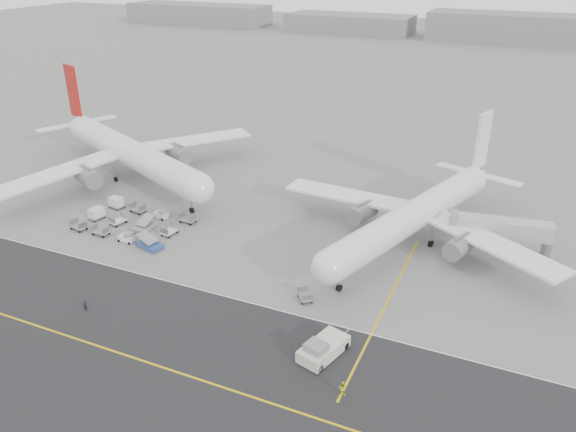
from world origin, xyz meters
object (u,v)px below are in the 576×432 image
at_px(airliner_b, 417,214).
at_px(pushback_tug, 323,349).
at_px(airliner_a, 129,152).
at_px(ground_crew_b, 342,388).
at_px(jet_bridge, 502,229).
at_px(ground_crew_a, 85,306).

bearing_deg(airliner_b, pushback_tug, -77.68).
relative_size(airliner_a, pushback_tug, 6.11).
height_order(airliner_a, pushback_tug, airliner_a).
bearing_deg(ground_crew_b, jet_bridge, -108.97).
relative_size(airliner_b, jet_bridge, 2.97).
bearing_deg(airliner_a, airliner_b, -69.42).
bearing_deg(pushback_tug, jet_bridge, 80.10).
bearing_deg(ground_crew_b, airliner_b, -90.56).
bearing_deg(jet_bridge, ground_crew_b, -115.12).
height_order(pushback_tug, jet_bridge, jet_bridge).
height_order(airliner_a, airliner_b, airliner_a).
xyz_separation_m(jet_bridge, ground_crew_b, (-12.40, -39.67, -3.40)).
distance_m(jet_bridge, ground_crew_b, 41.70).
bearing_deg(jet_bridge, pushback_tug, -123.48).
relative_size(airliner_b, ground_crew_a, 31.64).
bearing_deg(airliner_b, ground_crew_a, -115.29).
bearing_deg(pushback_tug, ground_crew_a, -156.66).
bearing_deg(airliner_a, ground_crew_b, -100.27).
relative_size(airliner_b, pushback_tug, 5.45).
bearing_deg(ground_crew_a, airliner_b, 50.16).
xyz_separation_m(airliner_a, ground_crew_b, (61.44, -42.26, -4.90)).
xyz_separation_m(pushback_tug, jet_bridge, (16.64, 34.54, 3.24)).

